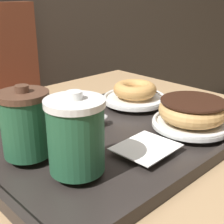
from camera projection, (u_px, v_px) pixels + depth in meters
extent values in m
cube|color=tan|center=(110.00, 143.00, 0.66)|extent=(0.88, 0.84, 0.03)
cube|color=#282321|center=(112.00, 139.00, 0.63)|extent=(0.52, 0.39, 0.01)
cube|color=#282321|center=(194.00, 169.00, 0.50)|extent=(0.52, 0.01, 0.01)
cube|color=#282321|center=(58.00, 110.00, 0.75)|extent=(0.52, 0.01, 0.01)
cube|color=#282321|center=(184.00, 104.00, 0.79)|extent=(0.01, 0.39, 0.01)
cube|color=white|center=(146.00, 147.00, 0.55)|extent=(0.11, 0.09, 0.00)
cylinder|color=#235638|center=(76.00, 139.00, 0.47)|extent=(0.09, 0.09, 0.10)
cylinder|color=white|center=(75.00, 103.00, 0.45)|extent=(0.09, 0.09, 0.01)
cylinder|color=white|center=(74.00, 95.00, 0.44)|extent=(0.02, 0.02, 0.01)
cylinder|color=#235638|center=(26.00, 127.00, 0.52)|extent=(0.08, 0.08, 0.10)
cylinder|color=brown|center=(22.00, 95.00, 0.50)|extent=(0.08, 0.08, 0.01)
cylinder|color=brown|center=(22.00, 89.00, 0.49)|extent=(0.02, 0.02, 0.01)
cylinder|color=white|center=(191.00, 124.00, 0.64)|extent=(0.16, 0.16, 0.01)
torus|color=white|center=(191.00, 121.00, 0.64)|extent=(0.16, 0.16, 0.01)
torus|color=tan|center=(192.00, 111.00, 0.63)|extent=(0.14, 0.14, 0.04)
cylinder|color=#381E14|center=(193.00, 101.00, 0.62)|extent=(0.13, 0.13, 0.00)
cylinder|color=white|center=(135.00, 99.00, 0.79)|extent=(0.16, 0.16, 0.01)
torus|color=white|center=(135.00, 97.00, 0.79)|extent=(0.16, 0.16, 0.01)
torus|color=tan|center=(135.00, 89.00, 0.78)|extent=(0.11, 0.11, 0.03)
ellipsoid|color=silver|center=(102.00, 118.00, 0.67)|extent=(0.04, 0.03, 0.01)
cube|color=silver|center=(87.00, 132.00, 0.61)|extent=(0.10, 0.05, 0.00)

